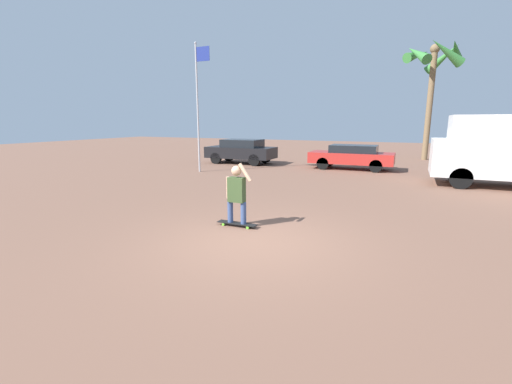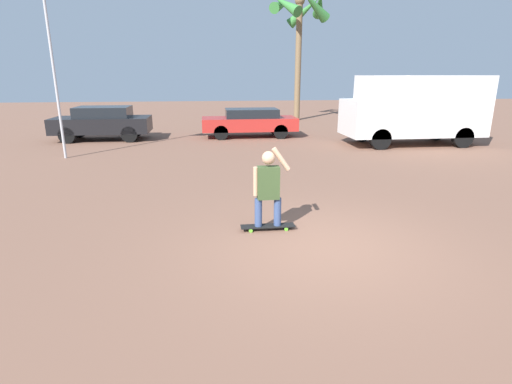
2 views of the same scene
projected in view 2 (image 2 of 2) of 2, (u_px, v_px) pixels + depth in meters
ground_plane at (324, 246)px, 6.95m from camera, size 80.00×80.00×0.00m
skateboard at (268, 226)px, 7.66m from camera, size 1.04×0.23×0.09m
person_skateboarder at (268, 185)px, 7.42m from camera, size 0.69×0.25×1.52m
camper_van at (416, 107)px, 16.64m from camera, size 5.65×2.27×2.83m
parked_car_red at (250, 122)px, 18.91m from camera, size 4.44×1.72×1.33m
parked_car_black at (102, 122)px, 18.01m from camera, size 4.22×1.89×1.49m
palm_tree_near_van at (300, 15)px, 24.37m from camera, size 3.76×3.81×7.74m
flagpole at (53, 50)px, 13.25m from camera, size 0.84×0.12×6.39m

